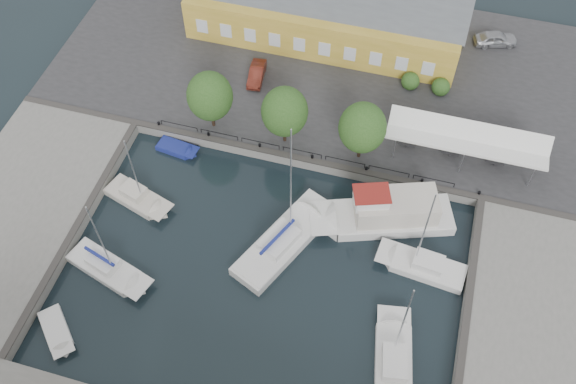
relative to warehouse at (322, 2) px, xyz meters
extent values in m
plane|color=black|center=(2.60, -28.36, -4.43)|extent=(140.00, 140.00, 0.00)
cube|color=#2D2D30|center=(2.60, -5.36, -3.93)|extent=(56.00, 26.00, 1.00)
cube|color=slate|center=(-19.40, -30.36, -3.93)|extent=(12.00, 24.00, 1.00)
cube|color=slate|center=(24.60, -30.36, -3.93)|extent=(12.00, 24.00, 1.00)
cube|color=#383533|center=(2.60, -18.06, -3.37)|extent=(56.00, 0.60, 0.12)
cube|color=#383533|center=(-13.70, -30.36, -3.37)|extent=(0.60, 24.00, 0.12)
cube|color=#383533|center=(18.90, -30.36, -3.37)|extent=(0.60, 24.00, 0.12)
cylinder|color=black|center=(-11.40, -17.76, -3.23)|extent=(0.24, 0.24, 0.40)
cylinder|color=black|center=(-6.40, -17.76, -3.23)|extent=(0.24, 0.24, 0.40)
cylinder|color=black|center=(-1.40, -17.76, -3.23)|extent=(0.24, 0.24, 0.40)
cylinder|color=black|center=(3.60, -17.76, -3.23)|extent=(0.24, 0.24, 0.40)
cylinder|color=black|center=(8.60, -17.76, -3.23)|extent=(0.24, 0.24, 0.40)
cylinder|color=black|center=(13.60, -17.76, -3.23)|extent=(0.24, 0.24, 0.40)
cylinder|color=black|center=(18.60, -17.76, -3.23)|extent=(0.24, 0.24, 0.40)
cube|color=gold|center=(0.60, -0.36, -1.18)|extent=(28.00, 10.00, 4.50)
cube|color=white|center=(16.60, -13.86, -0.73)|extent=(14.00, 4.00, 0.25)
cylinder|color=silver|center=(10.60, -15.66, -2.08)|extent=(0.10, 0.10, 2.70)
cylinder|color=silver|center=(10.60, -12.06, -2.08)|extent=(0.10, 0.10, 2.70)
cylinder|color=silver|center=(16.60, -15.66, -2.08)|extent=(0.10, 0.10, 2.70)
cylinder|color=silver|center=(16.60, -12.06, -2.08)|extent=(0.10, 0.10, 2.70)
cylinder|color=silver|center=(22.60, -15.66, -2.08)|extent=(0.10, 0.10, 2.70)
cylinder|color=silver|center=(22.60, -12.06, -2.08)|extent=(0.10, 0.10, 2.70)
cylinder|color=black|center=(-6.40, -16.36, -2.38)|extent=(0.30, 0.30, 2.10)
ellipsoid|color=#244C1B|center=(-6.40, -16.36, 0.46)|extent=(4.20, 4.20, 4.83)
cylinder|color=black|center=(0.60, -16.36, -2.38)|extent=(0.30, 0.30, 2.10)
ellipsoid|color=#244C1B|center=(0.60, -16.36, 0.46)|extent=(4.20, 4.20, 4.83)
cylinder|color=black|center=(7.60, -16.36, -2.38)|extent=(0.30, 0.30, 2.10)
ellipsoid|color=#244C1B|center=(7.60, -16.36, 0.46)|extent=(4.20, 4.20, 4.83)
imported|color=#AAACB2|center=(18.17, 2.47, -2.67)|extent=(4.78, 3.05, 1.52)
imported|color=#5F1F15|center=(-4.35, -9.22, -2.78)|extent=(1.84, 4.10, 1.30)
cube|color=white|center=(3.11, -27.38, -4.28)|extent=(6.36, 9.10, 1.50)
cube|color=white|center=(3.54, -26.41, -3.49)|extent=(6.93, 10.61, 0.08)
cube|color=white|center=(3.19, -27.19, -3.03)|extent=(3.36, 4.00, 0.90)
cylinder|color=silver|center=(3.79, -25.82, 2.87)|extent=(0.12, 0.12, 12.80)
cube|color=navy|center=(3.11, -27.38, -2.28)|extent=(1.92, 3.99, 0.22)
cube|color=white|center=(11.86, -21.79, -4.33)|extent=(10.67, 6.86, 1.80)
cube|color=white|center=(10.69, -22.20, -3.39)|extent=(12.50, 7.38, 0.08)
cube|color=beige|center=(11.86, -21.79, -2.33)|extent=(7.54, 5.29, 2.20)
cube|color=white|center=(9.74, -22.54, -0.93)|extent=(3.28, 2.86, 1.20)
cube|color=maroon|center=(9.74, -22.54, -0.28)|extent=(3.55, 3.05, 0.10)
cube|color=white|center=(15.50, -25.87, -4.38)|extent=(6.19, 3.14, 1.30)
cube|color=white|center=(14.76, -25.79, -3.69)|extent=(7.36, 3.17, 0.08)
cube|color=white|center=(15.35, -25.86, -3.23)|extent=(2.55, 1.95, 0.90)
cylinder|color=silver|center=(14.32, -25.75, 0.92)|extent=(0.12, 0.12, 9.30)
cube|color=white|center=(14.25, -35.04, -4.38)|extent=(3.81, 7.14, 1.30)
cube|color=white|center=(14.10, -34.21, -3.69)|extent=(3.93, 8.45, 0.08)
cube|color=white|center=(14.22, -34.88, -3.23)|extent=(2.27, 2.98, 0.90)
cylinder|color=silver|center=(14.02, -33.71, 1.00)|extent=(0.12, 0.12, 9.47)
cube|color=beige|center=(-10.58, -25.70, -4.38)|extent=(5.64, 3.71, 1.30)
cube|color=beige|center=(-9.97, -25.89, -3.69)|extent=(6.60, 3.94, 0.08)
cube|color=beige|center=(-10.46, -25.74, -3.23)|extent=(2.44, 2.09, 0.90)
cylinder|color=silver|center=(-9.59, -26.01, 0.17)|extent=(0.12, 0.12, 7.80)
cube|color=white|center=(-10.09, -32.90, -4.38)|extent=(6.62, 4.08, 1.30)
cube|color=white|center=(-9.35, -33.13, -3.69)|extent=(7.78, 4.35, 0.08)
cube|color=white|center=(-9.95, -32.94, -3.23)|extent=(2.84, 2.26, 0.90)
cylinder|color=silver|center=(-8.91, -33.26, 0.83)|extent=(0.12, 0.12, 9.11)
cube|color=navy|center=(-10.09, -32.90, -2.48)|extent=(3.03, 1.12, 0.22)
cube|color=white|center=(-11.38, -38.86, -4.38)|extent=(3.78, 3.77, 0.90)
cube|color=white|center=(-11.06, -39.18, -3.89)|extent=(4.24, 4.24, 0.08)
cube|color=navy|center=(-9.32, -19.36, -4.38)|extent=(3.40, 2.01, 0.80)
cube|color=navy|center=(-8.92, -19.41, -3.94)|extent=(4.03, 2.03, 0.08)
camera|label=1|loc=(11.47, -53.90, 41.82)|focal=40.00mm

